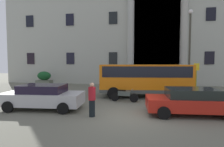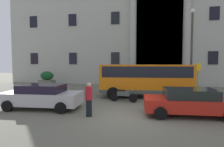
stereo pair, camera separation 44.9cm
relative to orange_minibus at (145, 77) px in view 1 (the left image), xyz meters
The scene contains 12 objects.
ground_plane 5.80m from the orange_minibus, 99.71° to the right, with size 80.00×64.00×0.12m, color #626152.
office_building_facade 13.34m from the orange_minibus, 94.45° to the left, with size 34.35×9.63×14.68m.
orange_minibus is the anchor object (origin of this frame).
bus_stop_sign 4.59m from the orange_minibus, 20.88° to the left, with size 0.44×0.08×2.64m.
hedge_planter_far_west 12.76m from the orange_minibus, 155.48° to the left, with size 1.72×0.98×1.66m.
hedge_planter_east 6.35m from the orange_minibus, 57.48° to the left, with size 1.53×0.76×1.37m.
hedge_planter_far_east 4.85m from the orange_minibus, 90.29° to the left, with size 1.82×0.86×1.64m.
parked_sedan_second 5.27m from the orange_minibus, 64.11° to the right, with size 4.64×2.22×1.37m.
parked_coupe_end 7.66m from the orange_minibus, 141.01° to the right, with size 4.64×2.27×1.42m.
motorcycle_far_end 2.80m from the orange_minibus, 124.92° to the right, with size 1.94×0.55×0.89m.
pedestrian_man_crossing 6.43m from the orange_minibus, 115.12° to the right, with size 0.36×0.36×1.71m.
lamppost_plaza_centre 6.03m from the orange_minibus, 38.96° to the left, with size 0.40×0.40×7.56m.
Camera 1 is at (0.62, -8.96, 2.71)m, focal length 29.04 mm.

